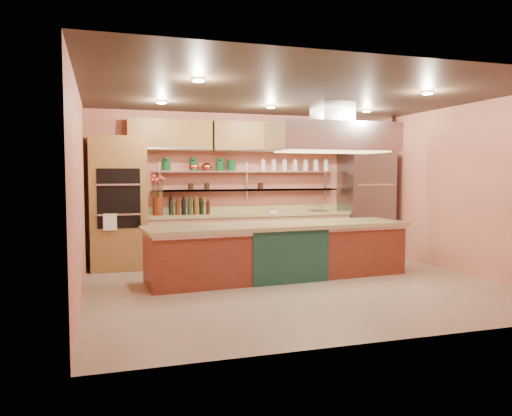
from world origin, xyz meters
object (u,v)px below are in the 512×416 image
object	(u,v)px
flower_vase	(158,206)
green_canister	(231,166)
refrigerator	(366,204)
copper_kettle	(207,167)
kitchen_scale	(273,210)
island	(279,251)

from	to	relation	value
flower_vase	green_canister	distance (m)	1.59
refrigerator	flower_vase	size ratio (longest dim) A/B	6.63
flower_vase	copper_kettle	bearing A→B (deg)	13.35
copper_kettle	refrigerator	bearing A→B (deg)	-4.11
kitchen_scale	copper_kettle	world-z (taller)	copper_kettle
flower_vase	copper_kettle	world-z (taller)	copper_kettle
refrigerator	green_canister	distance (m)	2.84
refrigerator	kitchen_scale	distance (m)	1.98
island	flower_vase	bearing A→B (deg)	135.30
kitchen_scale	copper_kettle	xyz separation A→B (m)	(-1.22, 0.22, 0.82)
refrigerator	copper_kettle	bearing A→B (deg)	175.89
kitchen_scale	flower_vase	bearing A→B (deg)	-162.82
island	kitchen_scale	world-z (taller)	kitchen_scale
island	copper_kettle	size ratio (longest dim) A/B	22.54
copper_kettle	island	bearing A→B (deg)	-64.82
kitchen_scale	green_canister	distance (m)	1.15
kitchen_scale	green_canister	bearing A→B (deg)	-179.21
copper_kettle	kitchen_scale	bearing A→B (deg)	-10.20
copper_kettle	green_canister	size ratio (longest dim) A/B	0.96
green_canister	copper_kettle	bearing A→B (deg)	180.00
island	green_canister	xyz separation A→B (m)	(-0.34, 1.73, 1.38)
island	copper_kettle	xyz separation A→B (m)	(-0.81, 1.73, 1.35)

